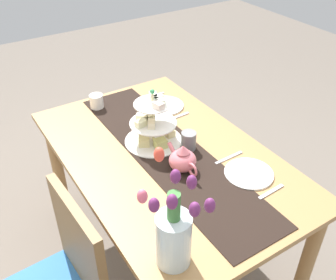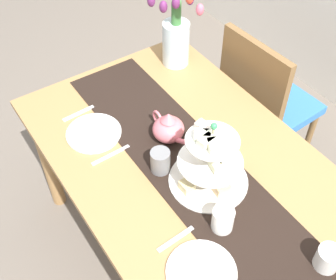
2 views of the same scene
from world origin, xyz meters
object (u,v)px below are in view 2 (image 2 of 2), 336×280
mug_white_text (223,220)px  chair_left (263,101)px  dinner_plate_left (94,133)px  tiered_cake_stand (210,164)px  tulip_vase (176,37)px  dinner_plate_right (201,272)px  cream_jug (328,259)px  dining_table (189,179)px  mug_grey (160,161)px  fork_left (79,113)px  fork_right (176,239)px  teapot (168,128)px  knife_left (111,155)px

mug_white_text → chair_left: bearing=127.0°
dinner_plate_left → mug_white_text: mug_white_text is taller
tiered_cake_stand → tulip_vase: tulip_vase is taller
dinner_plate_left → dinner_plate_right: size_ratio=1.00×
dinner_plate_left → cream_jug: bearing=20.2°
dining_table → dinner_plate_left: (-0.35, -0.24, 0.11)m
tulip_vase → mug_grey: tulip_vase is taller
fork_left → fork_right: same height
dinner_plate_right → mug_white_text: mug_white_text is taller
teapot → fork_left: (-0.34, -0.24, -0.06)m
knife_left → mug_white_text: (0.50, 0.16, 0.04)m
teapot → fork_right: size_ratio=1.59×
tiered_cake_stand → knife_left: bearing=-142.5°
mug_grey → dinner_plate_right: bearing=-16.2°
cream_jug → dinner_plate_right: bearing=-120.0°
knife_left → teapot: bearing=78.6°
chair_left → cream_jug: bearing=-33.5°
cream_jug → fork_right: cream_jug is taller
teapot → cream_jug: (0.75, 0.11, -0.02)m
dinner_plate_left → dinner_plate_right: 0.75m
dinner_plate_left → mug_grey: (0.32, 0.12, 0.05)m
mug_white_text → dinner_plate_right: bearing=-59.0°
teapot → fork_left: teapot is taller
tiered_cake_stand → mug_white_text: size_ratio=3.20×
tiered_cake_stand → fork_left: 0.66m
teapot → fork_left: size_ratio=1.59×
fork_left → mug_grey: 0.48m
dinner_plate_right → mug_grey: (-0.43, 0.12, 0.05)m
fork_left → fork_right: size_ratio=1.00×
mug_grey → dining_table: bearing=75.3°
dinner_plate_left → fork_left: bearing=180.0°
cream_jug → mug_grey: (-0.63, -0.22, 0.01)m
dining_table → fork_right: 0.37m
tulip_vase → dinner_plate_right: size_ratio=1.88×
tiered_cake_stand → mug_white_text: bearing=-24.4°
tiered_cake_stand → dinner_plate_left: tiered_cake_stand is taller
fork_left → tulip_vase: bearing=97.1°
fork_left → dinner_plate_right: dinner_plate_right is taller
fork_right → mug_white_text: 0.17m
chair_left → mug_white_text: size_ratio=9.58×
mug_white_text → dinner_plate_left: bearing=-166.2°
knife_left → mug_white_text: mug_white_text is taller
dining_table → dinner_plate_right: 0.48m
cream_jug → knife_left: cream_jug is taller
dining_table → teapot: bearing=180.0°
tiered_cake_stand → mug_grey: tiered_cake_stand is taller
chair_left → knife_left: (0.08, -0.93, 0.24)m
fork_right → teapot: bearing=149.2°
dinner_plate_left → fork_left: (-0.15, 0.00, -0.00)m
dinner_plate_left → chair_left: bearing=85.9°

